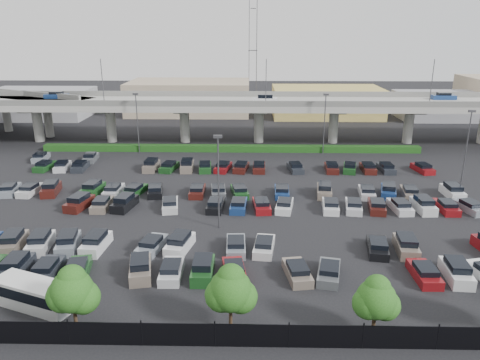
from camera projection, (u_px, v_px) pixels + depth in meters
name	position (u px, v px, depth m)	size (l,w,h in m)	color
ground	(223.00, 202.00, 58.64)	(280.00, 280.00, 0.00)	black
overpass	(231.00, 106.00, 86.89)	(150.00, 13.00, 15.80)	gray
hedge	(231.00, 148.00, 82.23)	(66.00, 1.60, 1.10)	#153710
fence	(200.00, 335.00, 31.75)	(70.00, 0.10, 2.00)	black
tree_row	(212.00, 290.00, 32.32)	(65.07, 3.66, 5.94)	#332316
shuttle_bus	(34.00, 293.00, 36.23)	(7.02, 4.55, 2.14)	silver
parked_cars	(213.00, 209.00, 54.67)	(63.20, 41.64, 1.67)	#25282F
light_poles	(191.00, 149.00, 58.68)	(66.90, 48.38, 10.30)	#434347
distant_buildings	(286.00, 100.00, 115.97)	(138.00, 24.00, 9.00)	gray
comm_tower	(253.00, 48.00, 124.04)	(2.40, 2.40, 30.00)	#434347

